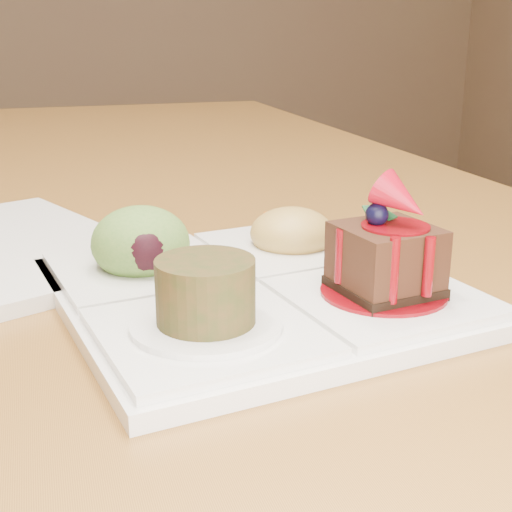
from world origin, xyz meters
name	(u,v)px	position (x,y,z in m)	size (l,w,h in m)	color
dining_table	(88,234)	(0.00, 0.00, 0.68)	(1.00, 1.80, 0.75)	#8F5E25
sampler_plate	(251,274)	(0.09, -0.44, 0.77)	(0.30, 0.30, 0.10)	white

